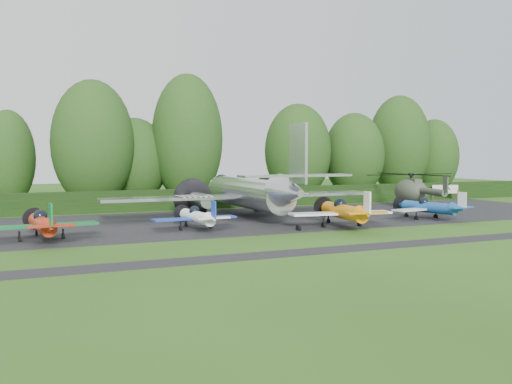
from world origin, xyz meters
name	(u,v)px	position (x,y,z in m)	size (l,w,h in m)	color
ground	(285,236)	(0.00, 0.00, 0.00)	(160.00, 160.00, 0.00)	#294C15
apron	(230,221)	(0.00, 10.00, 0.00)	(70.00, 18.00, 0.01)	black
taxiway_verge	(333,250)	(0.00, -6.00, 0.00)	(70.00, 2.00, 0.00)	black
hedgerow	(190,209)	(0.00, 21.00, 0.00)	(90.00, 1.60, 2.00)	black
transport_plane	(249,192)	(2.13, 10.96, 2.21)	(24.73, 18.96, 7.92)	silver
light_plane_red	(42,224)	(-14.90, 4.12, 1.12)	(7.00, 7.36, 2.69)	#A2250F
light_plane_white	(197,217)	(-4.44, 5.16, 0.99)	(6.20, 6.52, 2.38)	white
light_plane_orange	(343,211)	(5.86, 2.04, 1.25)	(7.82, 8.22, 3.01)	orange
light_plane_blue	(429,207)	(15.35, 3.78, 1.06)	(6.61, 6.95, 2.54)	#184C92
helicopter	(411,189)	(21.29, 13.29, 1.89)	(10.92, 12.78, 3.52)	#354031
sign_board	(445,190)	(31.27, 19.33, 1.24)	(3.25, 0.12, 1.83)	#3F3326
tree_2	(134,160)	(-3.44, 30.75, 4.79)	(7.64, 7.64, 9.59)	black
tree_3	(434,156)	(38.80, 29.99, 5.21)	(6.95, 6.95, 10.45)	black
tree_4	(298,151)	(16.42, 28.91, 5.86)	(8.23, 8.23, 11.73)	black
tree_5	(187,139)	(2.05, 28.35, 7.25)	(7.96, 7.96, 14.52)	black
tree_6	(93,143)	(-8.37, 27.91, 6.62)	(8.50, 8.50, 13.26)	black
tree_7	(8,158)	(-16.47, 32.20, 5.08)	(5.52, 5.52, 10.19)	black
tree_8	(354,155)	(24.52, 28.62, 5.40)	(7.80, 7.80, 10.83)	black
tree_9	(399,145)	(32.65, 29.91, 6.75)	(8.37, 8.37, 13.52)	black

